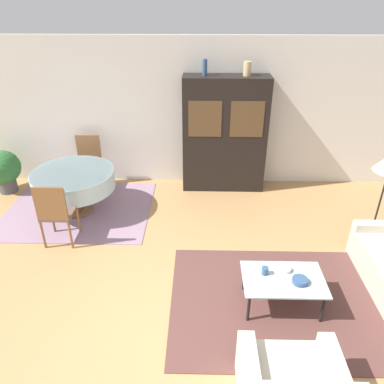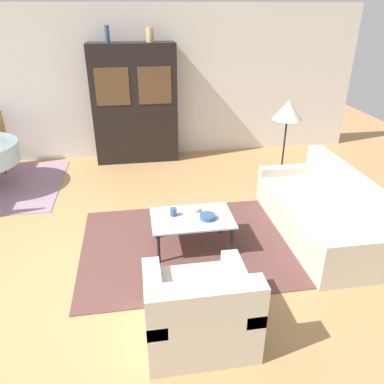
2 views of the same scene
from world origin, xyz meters
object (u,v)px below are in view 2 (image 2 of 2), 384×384
Objects in this scene: coffee_table at (192,220)px; vase_tall at (107,34)px; display_cabinet at (135,105)px; cup at (173,212)px; armchair at (199,310)px; bowl_small at (194,210)px; vase_short at (150,35)px; couch at (323,214)px; bowl at (208,217)px; floor_lamp at (288,113)px.

vase_tall is (-0.93, 3.06, 1.85)m from coffee_table.
cup is (0.35, -2.99, -0.58)m from display_cabinet.
armchair reaches higher than bowl_small.
vase_tall is 0.70m from vase_short.
bowl is at bearing 94.27° from couch.
armchair is at bearing -97.68° from bowl_small.
couch is 21.58× the size of cup.
vase_tall is at bearing 179.86° from display_cabinet.
bowl is at bearing -19.75° from cup.
bowl_small is (-1.64, 0.09, 0.15)m from couch.
vase_short is (0.70, 0.00, -0.02)m from vase_tall.
display_cabinet reaches higher than couch.
vase_short reaches higher than cup.
floor_lamp is 2.49m from cup.
couch is 16.46× the size of bowl_small.
coffee_table is at bearing -85.75° from vase_short.
display_cabinet reaches higher than bowl_small.
vase_short reaches higher than armchair.
coffee_table is at bearing -19.60° from cup.
floor_lamp is 2.27m from bowl_small.
vase_tall reaches higher than couch.
vase_tall reaches higher than bowl_small.
display_cabinet is at bearing -179.84° from vase_short.
armchair is 5.06× the size of bowl.
floor_lamp is at bearing 41.65° from coffee_table.
bowl_small is at bearing 86.97° from couch.
coffee_table is 0.46× the size of display_cabinet.
display_cabinet is 1.21m from vase_short.
coffee_table is 0.69× the size of floor_lamp.
bowl reaches higher than coffee_table.
floor_lamp is at bearing -38.96° from vase_short.
couch is 2.19× the size of coffee_table.
vase_tall is at bearing 106.92° from coffee_table.
armchair is 1.37m from coffee_table.
bowl is (0.73, -3.12, -0.60)m from display_cabinet.
display_cabinet reaches higher than coffee_table.
couch is 4.44m from vase_tall.
armchair is 3.53m from floor_lamp.
display_cabinet reaches higher than bowl.
armchair is 0.96× the size of coffee_table.
couch is at bearing -57.49° from vase_short.
floor_lamp is 2.67m from vase_short.
display_cabinet is (-0.40, 4.42, 0.76)m from armchair.
armchair is at bearing -96.45° from coffee_table.
vase_short is (-1.92, 1.55, 1.01)m from floor_lamp.
vase_short is at bearing 95.38° from bowl_small.
armchair is at bearing -104.15° from bowl.
display_cabinet is at bearing 101.69° from bowl_small.
cup is (-1.90, 0.02, 0.18)m from couch.
floor_lamp reaches higher than bowl_small.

